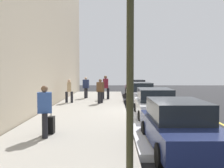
{
  "coord_description": "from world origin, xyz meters",
  "views": [
    {
      "loc": [
        14.06,
        -1.62,
        2.45
      ],
      "look_at": [
        -2.05,
        -1.81,
        1.59
      ],
      "focal_mm": 42.79,
      "sensor_mm": 36.0,
      "label": 1
    }
  ],
  "objects_px": {
    "parked_car_silver": "(140,93)",
    "parked_car_white": "(155,104)",
    "pedestrian_tan_coat": "(69,90)",
    "pedestrian_blue_coat": "(45,110)",
    "rolling_suitcase": "(51,125)",
    "pedestrian_burgundy_coat": "(106,87)",
    "parked_car_navy": "(179,126)",
    "pedestrian_brown_coat": "(100,90)",
    "traffic_light_pole": "(130,20)",
    "parked_car_maroon": "(136,88)",
    "pedestrian_navy_coat": "(86,87)"
  },
  "relations": [
    {
      "from": "parked_car_navy",
      "to": "traffic_light_pole",
      "type": "bearing_deg",
      "value": -24.71
    },
    {
      "from": "parked_car_white",
      "to": "pedestrian_brown_coat",
      "type": "bearing_deg",
      "value": -149.66
    },
    {
      "from": "parked_car_maroon",
      "to": "parked_car_silver",
      "type": "height_order",
      "value": "same"
    },
    {
      "from": "pedestrian_tan_coat",
      "to": "pedestrian_brown_coat",
      "type": "bearing_deg",
      "value": 81.9
    },
    {
      "from": "pedestrian_burgundy_coat",
      "to": "pedestrian_brown_coat",
      "type": "bearing_deg",
      "value": -6.04
    },
    {
      "from": "parked_car_white",
      "to": "pedestrian_tan_coat",
      "type": "bearing_deg",
      "value": -136.27
    },
    {
      "from": "parked_car_maroon",
      "to": "parked_car_white",
      "type": "xyz_separation_m",
      "value": [
        12.13,
        0.03,
        -0.0
      ]
    },
    {
      "from": "pedestrian_blue_coat",
      "to": "pedestrian_brown_coat",
      "type": "relative_size",
      "value": 1.06
    },
    {
      "from": "pedestrian_tan_coat",
      "to": "pedestrian_blue_coat",
      "type": "height_order",
      "value": "pedestrian_blue_coat"
    },
    {
      "from": "pedestrian_burgundy_coat",
      "to": "rolling_suitcase",
      "type": "relative_size",
      "value": 1.89
    },
    {
      "from": "pedestrian_navy_coat",
      "to": "parked_car_white",
      "type": "bearing_deg",
      "value": 27.26
    },
    {
      "from": "pedestrian_blue_coat",
      "to": "traffic_light_pole",
      "type": "relative_size",
      "value": 0.38
    },
    {
      "from": "parked_car_navy",
      "to": "pedestrian_blue_coat",
      "type": "height_order",
      "value": "pedestrian_blue_coat"
    },
    {
      "from": "parked_car_maroon",
      "to": "parked_car_white",
      "type": "height_order",
      "value": "same"
    },
    {
      "from": "pedestrian_navy_coat",
      "to": "traffic_light_pole",
      "type": "distance_m",
      "value": 17.57
    },
    {
      "from": "pedestrian_brown_coat",
      "to": "pedestrian_burgundy_coat",
      "type": "bearing_deg",
      "value": 173.96
    },
    {
      "from": "pedestrian_blue_coat",
      "to": "pedestrian_brown_coat",
      "type": "xyz_separation_m",
      "value": [
        -9.24,
        1.39,
        -0.05
      ]
    },
    {
      "from": "parked_car_white",
      "to": "parked_car_navy",
      "type": "distance_m",
      "value": 5.11
    },
    {
      "from": "pedestrian_tan_coat",
      "to": "pedestrian_blue_coat",
      "type": "xyz_separation_m",
      "value": [
        9.56,
        0.81,
        0.07
      ]
    },
    {
      "from": "pedestrian_burgundy_coat",
      "to": "pedestrian_navy_coat",
      "type": "height_order",
      "value": "pedestrian_burgundy_coat"
    },
    {
      "from": "parked_car_maroon",
      "to": "parked_car_white",
      "type": "bearing_deg",
      "value": 0.13
    },
    {
      "from": "pedestrian_brown_coat",
      "to": "traffic_light_pole",
      "type": "xyz_separation_m",
      "value": [
        13.9,
        1.26,
        2.21
      ]
    },
    {
      "from": "pedestrian_burgundy_coat",
      "to": "traffic_light_pole",
      "type": "distance_m",
      "value": 16.62
    },
    {
      "from": "pedestrian_brown_coat",
      "to": "traffic_light_pole",
      "type": "distance_m",
      "value": 14.14
    },
    {
      "from": "pedestrian_brown_coat",
      "to": "rolling_suitcase",
      "type": "bearing_deg",
      "value": -8.42
    },
    {
      "from": "pedestrian_tan_coat",
      "to": "pedestrian_brown_coat",
      "type": "distance_m",
      "value": 2.22
    },
    {
      "from": "pedestrian_tan_coat",
      "to": "rolling_suitcase",
      "type": "distance_m",
      "value": 9.12
    },
    {
      "from": "traffic_light_pole",
      "to": "pedestrian_tan_coat",
      "type": "bearing_deg",
      "value": -166.31
    },
    {
      "from": "parked_car_navy",
      "to": "rolling_suitcase",
      "type": "relative_size",
      "value": 4.67
    },
    {
      "from": "parked_car_white",
      "to": "pedestrian_brown_coat",
      "type": "height_order",
      "value": "pedestrian_brown_coat"
    },
    {
      "from": "parked_car_maroon",
      "to": "pedestrian_blue_coat",
      "type": "height_order",
      "value": "pedestrian_blue_coat"
    },
    {
      "from": "parked_car_white",
      "to": "pedestrian_burgundy_coat",
      "type": "relative_size",
      "value": 2.23
    },
    {
      "from": "parked_car_silver",
      "to": "parked_car_white",
      "type": "height_order",
      "value": "same"
    },
    {
      "from": "parked_car_silver",
      "to": "pedestrian_burgundy_coat",
      "type": "bearing_deg",
      "value": -115.79
    },
    {
      "from": "parked_car_maroon",
      "to": "pedestrian_brown_coat",
      "type": "height_order",
      "value": "pedestrian_brown_coat"
    },
    {
      "from": "parked_car_silver",
      "to": "pedestrian_brown_coat",
      "type": "height_order",
      "value": "pedestrian_brown_coat"
    },
    {
      "from": "traffic_light_pole",
      "to": "rolling_suitcase",
      "type": "bearing_deg",
      "value": -153.66
    },
    {
      "from": "parked_car_navy",
      "to": "pedestrian_brown_coat",
      "type": "height_order",
      "value": "pedestrian_brown_coat"
    },
    {
      "from": "pedestrian_tan_coat",
      "to": "pedestrian_navy_coat",
      "type": "height_order",
      "value": "pedestrian_navy_coat"
    },
    {
      "from": "parked_car_maroon",
      "to": "parked_car_white",
      "type": "distance_m",
      "value": 12.13
    },
    {
      "from": "parked_car_silver",
      "to": "pedestrian_blue_coat",
      "type": "bearing_deg",
      "value": -22.01
    },
    {
      "from": "parked_car_maroon",
      "to": "pedestrian_tan_coat",
      "type": "xyz_separation_m",
      "value": [
        6.7,
        -5.17,
        0.27
      ]
    },
    {
      "from": "pedestrian_blue_coat",
      "to": "rolling_suitcase",
      "type": "height_order",
      "value": "pedestrian_blue_coat"
    },
    {
      "from": "parked_car_white",
      "to": "pedestrian_burgundy_coat",
      "type": "bearing_deg",
      "value": -160.41
    },
    {
      "from": "pedestrian_burgundy_coat",
      "to": "pedestrian_tan_coat",
      "type": "distance_m",
      "value": 3.33
    },
    {
      "from": "pedestrian_tan_coat",
      "to": "pedestrian_brown_coat",
      "type": "height_order",
      "value": "pedestrian_brown_coat"
    },
    {
      "from": "parked_car_silver",
      "to": "pedestrian_burgundy_coat",
      "type": "height_order",
      "value": "pedestrian_burgundy_coat"
    },
    {
      "from": "parked_car_silver",
      "to": "traffic_light_pole",
      "type": "bearing_deg",
      "value": -6.05
    },
    {
      "from": "pedestrian_brown_coat",
      "to": "rolling_suitcase",
      "type": "height_order",
      "value": "pedestrian_brown_coat"
    },
    {
      "from": "parked_car_silver",
      "to": "parked_car_navy",
      "type": "bearing_deg",
      "value": 0.41
    }
  ]
}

